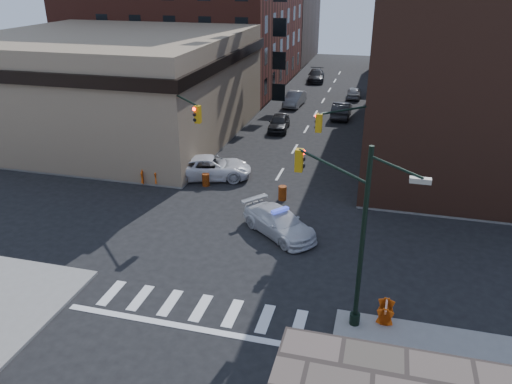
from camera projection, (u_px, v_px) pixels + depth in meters
The scene contains 28 objects.
ground at pixel (243, 237), 28.56m from camera, with size 140.00×140.00×0.00m, color black.
sidewalk_nw at pixel (140, 91), 62.83m from camera, with size 34.00×54.50×0.15m, color gray.
bank_building at pixel (113, 85), 45.27m from camera, with size 22.00×22.00×9.00m, color #867157.
commercial_row_ne at pixel (461, 60), 42.57m from camera, with size 14.00×34.00×14.00m, color #512E20.
filler_nw at pixel (253, 10), 83.83m from camera, with size 20.00×18.00×16.00m, color brown.
filler_ne at pixel (441, 29), 74.12m from camera, with size 16.00×16.00×12.00m, color #59261C.
signal_pole_se at pixel (346, 220), 20.40m from camera, with size 5.40×5.27×8.00m.
signal_pole_nw at pixel (179, 130), 32.88m from camera, with size 3.58×3.67×8.00m.
signal_pole_ne at pixel (359, 145), 30.17m from camera, with size 3.67×3.58×8.00m.
tree_ne_near at pixel (391, 89), 48.37m from camera, with size 3.00×3.00×4.85m.
tree_ne_far at pixel (392, 74), 55.44m from camera, with size 3.00×3.00×4.85m.
police_car at pixel (279, 222), 28.62m from camera, with size 2.09×5.15×1.49m, color silver.
pickup at pixel (211, 167), 36.42m from camera, with size 2.74×5.94×1.65m, color white.
parked_car_wnear at pixel (279, 123), 47.45m from camera, with size 1.78×4.41×1.50m, color black.
parked_car_wfar at pixel (295, 99), 56.07m from camera, with size 1.68×4.82×1.59m, color gray.
parked_car_wdeep at pixel (316, 76), 68.54m from camera, with size 2.18×5.36×1.56m, color black.
parked_car_enear at pixel (342, 110), 51.52m from camera, with size 1.73×4.95×1.63m, color black.
parked_car_efar at pixel (354, 93), 59.45m from camera, with size 1.58×3.94×1.34m, color gray.
pedestrian_a at pixel (140, 170), 35.67m from camera, with size 0.57×0.37×1.56m, color black.
pedestrian_b at pixel (149, 153), 38.22m from camera, with size 0.98×0.76×2.02m, color black.
pedestrian_c at pixel (130, 167), 35.77m from camera, with size 1.12×0.47×1.92m, color #1E212D.
barrel_road at pixel (282, 193), 33.05m from camera, with size 0.54×0.54×0.97m, color #CE4809.
barrel_bank at pixel (206, 180), 35.22m from camera, with size 0.51×0.51×0.91m, color orange.
barricade_se_a at pixel (385, 312), 21.42m from camera, with size 1.06×0.53×0.80m, color #DB580A, non-canonical shape.
barricade_se_b at pixel (396, 372), 18.06m from camera, with size 1.34×0.67×1.01m, color orange, non-canonical shape.
barricade_se_c at pixel (338, 361), 18.68m from camera, with size 1.18×0.59×0.88m, color red, non-canonical shape.
barricade_nw_a at pixel (161, 166), 37.42m from camera, with size 1.15×0.57×0.86m, color #EE400B, non-canonical shape.
barricade_nw_b at pixel (150, 176), 35.32m from camera, with size 1.30×0.65×0.98m, color orange, non-canonical shape.
Camera 1 is at (7.12, -24.03, 13.96)m, focal length 35.00 mm.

